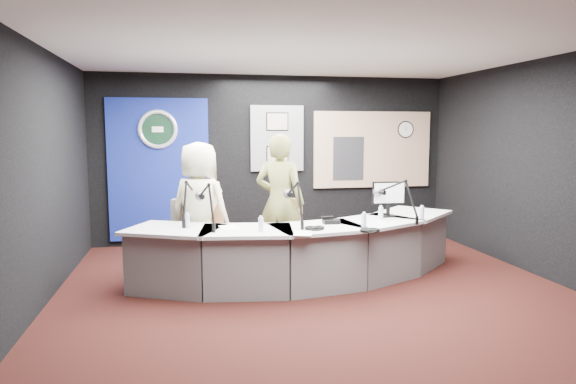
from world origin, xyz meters
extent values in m
plane|color=black|center=(0.00, 0.00, 0.00)|extent=(6.00, 6.00, 0.00)
cube|color=silver|center=(0.00, 0.00, 2.80)|extent=(6.00, 6.00, 0.02)
cube|color=black|center=(0.00, 3.00, 1.40)|extent=(6.00, 0.02, 2.80)
cube|color=black|center=(0.00, -3.00, 1.40)|extent=(6.00, 0.02, 2.80)
cube|color=black|center=(-3.00, 0.00, 1.40)|extent=(0.02, 6.00, 2.80)
cube|color=black|center=(3.00, 0.00, 1.40)|extent=(0.02, 6.00, 2.80)
cube|color=navy|center=(-1.90, 2.97, 1.25)|extent=(1.60, 0.05, 2.30)
torus|color=silver|center=(-1.90, 2.93, 1.90)|extent=(0.63, 0.07, 0.63)
cylinder|color=black|center=(-1.90, 2.94, 1.90)|extent=(0.48, 0.01, 0.48)
cube|color=slate|center=(0.05, 2.97, 1.75)|extent=(0.90, 0.04, 1.10)
cube|color=gray|center=(0.05, 2.94, 2.03)|extent=(0.34, 0.02, 0.27)
cube|color=gray|center=(0.05, 2.94, 1.47)|extent=(0.34, 0.02, 0.27)
cube|color=tan|center=(1.75, 2.97, 1.55)|extent=(2.12, 0.06, 1.32)
cube|color=#FFD7A1|center=(1.75, 2.96, 1.55)|extent=(2.00, 0.02, 1.20)
cube|color=black|center=(1.30, 2.94, 1.40)|extent=(0.55, 0.02, 0.75)
cylinder|color=white|center=(2.35, 2.94, 1.90)|extent=(0.28, 0.01, 0.28)
cube|color=#6B645B|center=(-1.44, 1.29, 0.62)|extent=(0.49, 0.30, 0.70)
imported|color=beige|center=(-1.31, 1.06, 0.87)|extent=(1.01, 0.93, 1.74)
imported|color=olive|center=(-0.25, 1.09, 0.92)|extent=(0.80, 0.71, 1.84)
cube|color=black|center=(1.12, 0.70, 1.07)|extent=(0.48, 0.07, 0.33)
cube|color=black|center=(0.26, 0.38, 0.78)|extent=(0.20, 0.16, 0.05)
torus|color=black|center=(0.54, -0.20, 0.77)|extent=(0.20, 0.20, 0.03)
torus|color=black|center=(-0.04, 0.06, 0.77)|extent=(0.23, 0.23, 0.04)
cube|color=white|center=(-0.99, 0.36, 0.75)|extent=(0.24, 0.32, 0.00)
cube|color=white|center=(-0.23, -0.15, 0.75)|extent=(0.26, 0.32, 0.00)
camera|label=1|loc=(-1.49, -5.58, 1.88)|focal=32.00mm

